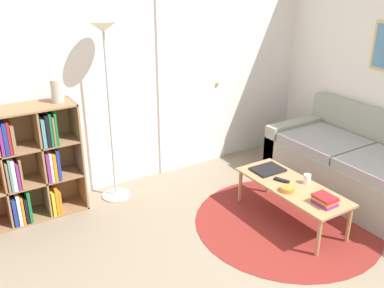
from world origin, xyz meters
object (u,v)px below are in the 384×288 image
object	(u,v)px
floor_lamp	(106,60)
couch	(361,168)
laptop	(268,169)
vase_on_shelf	(57,91)
cup	(307,179)
coffee_table	(292,189)
bowl	(287,189)
bookshelf	(14,169)

from	to	relation	value
floor_lamp	couch	world-z (taller)	floor_lamp
laptop	vase_on_shelf	xyz separation A→B (m)	(-1.72, 1.03, 0.82)
cup	vase_on_shelf	world-z (taller)	vase_on_shelf
coffee_table	bowl	size ratio (longest dim) A/B	8.74
bookshelf	cup	size ratio (longest dim) A/B	12.14
coffee_table	floor_lamp	bearing A→B (deg)	132.87
coffee_table	cup	world-z (taller)	cup
bookshelf	couch	bearing A→B (deg)	-23.32
coffee_table	vase_on_shelf	distance (m)	2.37
floor_lamp	bowl	size ratio (longest dim) A/B	13.91
couch	laptop	distance (m)	1.07
bookshelf	vase_on_shelf	size ratio (longest dim) A/B	5.06
couch	coffee_table	distance (m)	1.02
bookshelf	coffee_table	bearing A→B (deg)	-32.50
coffee_table	vase_on_shelf	xyz separation A→B (m)	(-1.71, 1.39, 0.87)
vase_on_shelf	couch	bearing A→B (deg)	-26.83
floor_lamp	laptop	world-z (taller)	floor_lamp
floor_lamp	cup	distance (m)	2.20
floor_lamp	couch	bearing A→B (deg)	-30.38
floor_lamp	bowl	xyz separation A→B (m)	(1.12, -1.39, -1.05)
coffee_table	laptop	world-z (taller)	laptop
couch	bowl	size ratio (longest dim) A/B	14.50
laptop	vase_on_shelf	bearing A→B (deg)	149.06
laptop	vase_on_shelf	distance (m)	2.17
bowl	vase_on_shelf	distance (m)	2.30
cup	coffee_table	bearing A→B (deg)	162.25
bookshelf	coffee_table	world-z (taller)	bookshelf
bookshelf	bowl	size ratio (longest dim) A/B	8.46
laptop	bowl	bearing A→B (deg)	-107.62
bookshelf	laptop	xyz separation A→B (m)	(2.20, -1.03, -0.15)
couch	bowl	bearing A→B (deg)	-176.25
floor_lamp	vase_on_shelf	bearing A→B (deg)	173.03
cup	vase_on_shelf	size ratio (longest dim) A/B	0.42
floor_lamp	coffee_table	xyz separation A→B (m)	(1.24, -1.33, -1.11)
bowl	floor_lamp	bearing A→B (deg)	128.66
bookshelf	laptop	size ratio (longest dim) A/B	3.57
bookshelf	cup	bearing A→B (deg)	-31.71
bowl	cup	size ratio (longest dim) A/B	1.43
cup	laptop	bearing A→B (deg)	107.66
bookshelf	cup	xyz separation A→B (m)	(2.32, -1.44, -0.11)
bowl	bookshelf	bearing A→B (deg)	144.83
couch	bookshelf	bearing A→B (deg)	156.68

